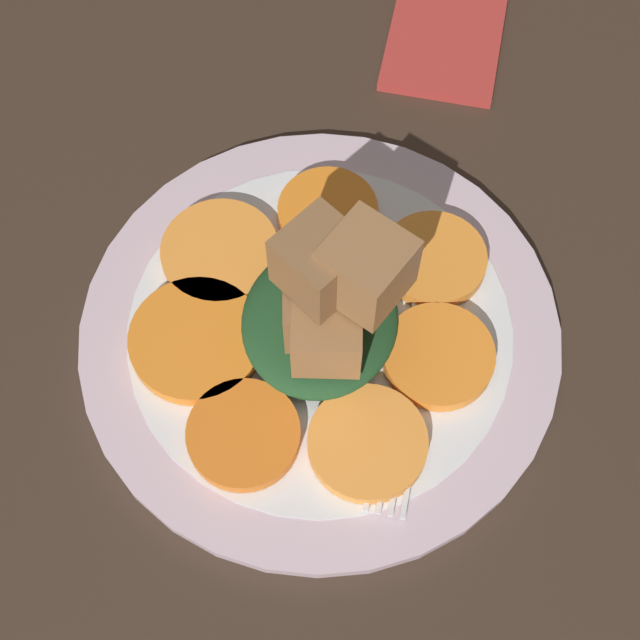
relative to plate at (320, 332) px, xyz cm
name	(u,v)px	position (x,y,z in cm)	size (l,w,h in cm)	color
table_slab	(320,342)	(0.00, 0.00, -1.52)	(120.00, 120.00, 2.00)	#38281E
plate	(320,332)	(0.00, 0.00, 0.00)	(28.69, 28.69, 1.05)	silver
carrot_slice_0	(220,253)	(3.48, 6.98, 1.09)	(7.24, 7.24, 1.02)	orange
carrot_slice_1	(196,340)	(-2.51, 6.86, 1.09)	(7.86, 7.86, 1.02)	orange
carrot_slice_2	(244,435)	(-7.57, 2.75, 1.09)	(6.37, 6.37, 1.02)	orange
carrot_slice_3	(368,443)	(-6.63, -4.07, 1.09)	(6.69, 6.69, 1.02)	#F99539
carrot_slice_4	(438,356)	(-0.63, -7.14, 1.09)	(6.51, 6.51, 1.02)	orange
carrot_slice_5	(434,259)	(5.68, -5.91, 1.09)	(6.43, 6.43, 1.02)	orange
carrot_slice_6	(328,212)	(7.69, 1.11, 1.09)	(6.28, 6.28, 1.02)	orange
center_pile	(326,305)	(-0.38, -0.42, 4.37)	(10.16, 9.64, 10.10)	#1E4723
fork	(408,377)	(-2.15, -5.66, 0.78)	(17.24, 2.31, 0.40)	silver
napkin	(447,26)	(25.82, -3.98, -0.12)	(13.21, 7.93, 0.80)	#B2332D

